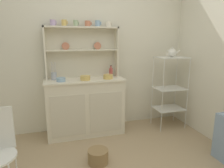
{
  "coord_description": "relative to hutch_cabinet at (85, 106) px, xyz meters",
  "views": [
    {
      "loc": [
        -0.53,
        -1.52,
        1.43
      ],
      "look_at": [
        0.24,
        1.12,
        0.81
      ],
      "focal_mm": 32.06,
      "sensor_mm": 36.0,
      "label": 1
    }
  ],
  "objects": [
    {
      "name": "bakers_rack",
      "position": [
        1.36,
        -0.13,
        0.28
      ],
      "size": [
        0.47,
        0.35,
        1.16
      ],
      "color": "silver",
      "rests_on": "ground"
    },
    {
      "name": "cup_terracotta_3",
      "position": [
        0.09,
        0.12,
        1.21
      ],
      "size": [
        0.1,
        0.08,
        0.08
      ],
      "color": "#C67556",
      "rests_on": "hutch_shelf_unit"
    },
    {
      "name": "hutch_cabinet",
      "position": [
        0.0,
        0.0,
        0.0
      ],
      "size": [
        1.16,
        0.45,
        0.86
      ],
      "color": "silver",
      "rests_on": "ground"
    },
    {
      "name": "floor_basket",
      "position": [
        0.01,
        -0.82,
        -0.36
      ],
      "size": [
        0.24,
        0.24,
        0.16
      ],
      "primitive_type": "cylinder",
      "color": "#93754C",
      "rests_on": "ground"
    },
    {
      "name": "cup_gold_1",
      "position": [
        -0.24,
        0.12,
        1.22
      ],
      "size": [
        0.09,
        0.07,
        0.09
      ],
      "color": "#DBB760",
      "rests_on": "hutch_shelf_unit"
    },
    {
      "name": "cup_sage_2",
      "position": [
        -0.08,
        0.12,
        1.21
      ],
      "size": [
        0.08,
        0.07,
        0.08
      ],
      "color": "#9EB78E",
      "rests_on": "hutch_shelf_unit"
    },
    {
      "name": "wall_back",
      "position": [
        0.11,
        0.26,
        0.81
      ],
      "size": [
        3.84,
        0.05,
        2.5
      ],
      "primitive_type": "cube",
      "color": "silver",
      "rests_on": "ground"
    },
    {
      "name": "cup_cream_5",
      "position": [
        0.4,
        0.12,
        1.21
      ],
      "size": [
        0.1,
        0.08,
        0.08
      ],
      "color": "silver",
      "rests_on": "hutch_shelf_unit"
    },
    {
      "name": "hutch_shelf_unit",
      "position": [
        0.0,
        0.17,
        0.85
      ],
      "size": [
        1.09,
        0.18,
        0.76
      ],
      "color": "beige",
      "rests_on": "hutch_cabinet"
    },
    {
      "name": "cup_sky_4",
      "position": [
        0.24,
        0.12,
        1.22
      ],
      "size": [
        0.09,
        0.08,
        0.09
      ],
      "color": "#8EB2D1",
      "rests_on": "hutch_shelf_unit"
    },
    {
      "name": "bowl_floral_medium",
      "position": [
        -0.0,
        -0.07,
        0.45
      ],
      "size": [
        0.14,
        0.14,
        0.06
      ],
      "primitive_type": "cylinder",
      "color": "#DBB760",
      "rests_on": "hutch_cabinet"
    },
    {
      "name": "utensil_jar",
      "position": [
        -0.43,
        0.08,
        0.48
      ],
      "size": [
        0.08,
        0.08,
        0.25
      ],
      "color": "#B2B7C6",
      "rests_on": "hutch_cabinet"
    },
    {
      "name": "jam_bottle",
      "position": [
        0.43,
        0.09,
        0.49
      ],
      "size": [
        0.06,
        0.06,
        0.18
      ],
      "color": "#B74C47",
      "rests_on": "hutch_cabinet"
    },
    {
      "name": "cup_lilac_0",
      "position": [
        -0.4,
        0.12,
        1.21
      ],
      "size": [
        0.09,
        0.08,
        0.08
      ],
      "color": "#B79ECC",
      "rests_on": "hutch_shelf_unit"
    },
    {
      "name": "bowl_mixing_large",
      "position": [
        -0.34,
        -0.07,
        0.44
      ],
      "size": [
        0.12,
        0.12,
        0.05
      ],
      "primitive_type": "cylinder",
      "color": "#8EB2D1",
      "rests_on": "hutch_cabinet"
    },
    {
      "name": "bowl_cream_small",
      "position": [
        0.34,
        -0.07,
        0.45
      ],
      "size": [
        0.14,
        0.14,
        0.06
      ],
      "primitive_type": "cylinder",
      "color": "#DBB760",
      "rests_on": "hutch_cabinet"
    },
    {
      "name": "porcelain_teapot",
      "position": [
        1.36,
        -0.13,
        0.78
      ],
      "size": [
        0.22,
        0.13,
        0.15
      ],
      "color": "white",
      "rests_on": "bakers_rack"
    }
  ]
}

